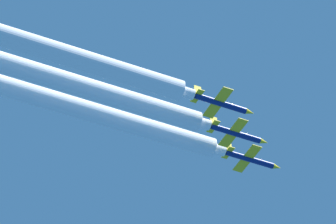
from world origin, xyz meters
TOP-DOWN VIEW (x-y plane):
  - jet_lead at (-6.70, 6.73)m, footprint 7.91×11.52m
  - jet_second_echelon at (-0.10, 0.52)m, footprint 7.91×11.52m
  - jet_third_echelon at (6.79, -5.86)m, footprint 7.91×11.52m
  - smoke_trail_lead at (-6.70, -29.22)m, footprint 3.48×61.37m
  - smoke_trail_second_echelon at (-0.10, -32.91)m, footprint 3.48×56.32m
  - smoke_trail_third_echelon at (6.79, -40.98)m, footprint 3.48×59.69m

SIDE VIEW (x-z plane):
  - smoke_trail_third_echelon at x=6.79m, z-range 138.70..142.18m
  - jet_third_echelon at x=6.79m, z-range 139.08..141.85m
  - smoke_trail_second_echelon at x=-0.10m, z-range 139.68..143.16m
  - jet_second_echelon at x=-0.10m, z-range 140.06..142.83m
  - smoke_trail_lead at x=-6.70m, z-range 140.95..144.42m
  - jet_lead at x=-6.70m, z-range 141.33..144.09m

